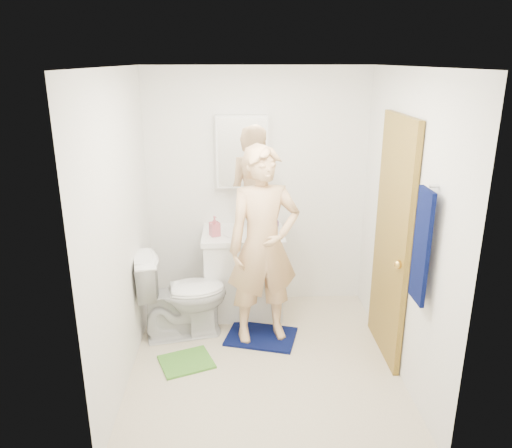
{
  "coord_description": "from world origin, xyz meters",
  "views": [
    {
      "loc": [
        -0.22,
        -3.66,
        2.45
      ],
      "look_at": [
        -0.05,
        0.25,
        1.15
      ],
      "focal_mm": 35.0,
      "sensor_mm": 36.0,
      "label": 1
    }
  ],
  "objects": [
    {
      "name": "towel_hook",
      "position": [
        1.07,
        -0.57,
        1.67
      ],
      "size": [
        0.06,
        0.02,
        0.02
      ],
      "primitive_type": "cylinder",
      "rotation": [
        0.0,
        1.57,
        0.0
      ],
      "color": "silver",
      "rests_on": "wall_right"
    },
    {
      "name": "man",
      "position": [
        0.02,
        0.39,
        0.91
      ],
      "size": [
        0.72,
        0.55,
        1.77
      ],
      "primitive_type": "imported",
      "rotation": [
        0.0,
        0.0,
        0.21
      ],
      "color": "#DDAF7C",
      "rests_on": "bath_mat"
    },
    {
      "name": "toilet",
      "position": [
        -0.72,
        0.48,
        0.41
      ],
      "size": [
        0.88,
        0.61,
        0.82
      ],
      "primitive_type": "imported",
      "rotation": [
        0.0,
        0.0,
        1.77
      ],
      "color": "white",
      "rests_on": "floor"
    },
    {
      "name": "bath_mat",
      "position": [
        -0.0,
        0.38,
        0.01
      ],
      "size": [
        0.71,
        0.59,
        0.02
      ],
      "primitive_type": "cube",
      "rotation": [
        0.0,
        0.0,
        -0.27
      ],
      "color": "#060E3E",
      "rests_on": "floor"
    },
    {
      "name": "wall_right",
      "position": [
        1.11,
        0.0,
        1.2
      ],
      "size": [
        0.02,
        2.4,
        2.4
      ],
      "primitive_type": "cube",
      "color": "white",
      "rests_on": "ground"
    },
    {
      "name": "wall_front",
      "position": [
        0.0,
        -1.21,
        1.2
      ],
      "size": [
        2.2,
        0.02,
        2.4
      ],
      "primitive_type": "cube",
      "color": "white",
      "rests_on": "ground"
    },
    {
      "name": "mirror_panel",
      "position": [
        -0.15,
        1.08,
        1.6
      ],
      "size": [
        0.46,
        0.01,
        0.66
      ],
      "primitive_type": "cube",
      "color": "white",
      "rests_on": "wall_back"
    },
    {
      "name": "sink_basin",
      "position": [
        -0.15,
        0.91,
        0.84
      ],
      "size": [
        0.4,
        0.4,
        0.03
      ],
      "primitive_type": "cylinder",
      "color": "white",
      "rests_on": "countertop"
    },
    {
      "name": "wall_back",
      "position": [
        0.0,
        1.21,
        1.2
      ],
      "size": [
        2.2,
        0.02,
        2.4
      ],
      "primitive_type": "cube",
      "color": "white",
      "rests_on": "ground"
    },
    {
      "name": "towel",
      "position": [
        1.03,
        -0.57,
        1.25
      ],
      "size": [
        0.03,
        0.24,
        0.8
      ],
      "primitive_type": "cube",
      "color": "#060E3E",
      "rests_on": "wall_right"
    },
    {
      "name": "green_rug",
      "position": [
        -0.66,
        0.01,
        0.01
      ],
      "size": [
        0.52,
        0.49,
        0.02
      ],
      "primitive_type": "cube",
      "rotation": [
        0.0,
        0.0,
        0.37
      ],
      "color": "#509832",
      "rests_on": "floor"
    },
    {
      "name": "wall_left",
      "position": [
        -1.11,
        0.0,
        1.2
      ],
      "size": [
        0.02,
        2.4,
        2.4
      ],
      "primitive_type": "cube",
      "color": "white",
      "rests_on": "ground"
    },
    {
      "name": "ceiling",
      "position": [
        0.0,
        0.0,
        2.41
      ],
      "size": [
        2.2,
        2.4,
        0.02
      ],
      "primitive_type": "cube",
      "color": "white",
      "rests_on": "ground"
    },
    {
      "name": "door_knob",
      "position": [
        1.03,
        -0.17,
        0.95
      ],
      "size": [
        0.07,
        0.07,
        0.07
      ],
      "primitive_type": "sphere",
      "color": "gold",
      "rests_on": "door"
    },
    {
      "name": "floor",
      "position": [
        0.0,
        0.0,
        -0.01
      ],
      "size": [
        2.2,
        2.4,
        0.02
      ],
      "primitive_type": "cube",
      "color": "beige",
      "rests_on": "ground"
    },
    {
      "name": "faucet",
      "position": [
        -0.15,
        1.09,
        0.91
      ],
      "size": [
        0.03,
        0.03,
        0.12
      ],
      "primitive_type": "cylinder",
      "color": "silver",
      "rests_on": "countertop"
    },
    {
      "name": "door",
      "position": [
        1.07,
        0.15,
        1.02
      ],
      "size": [
        0.05,
        0.8,
        2.05
      ],
      "primitive_type": "cube",
      "color": "olive",
      "rests_on": "ground"
    },
    {
      "name": "vanity_cabinet",
      "position": [
        -0.15,
        0.91,
        0.4
      ],
      "size": [
        0.75,
        0.55,
        0.8
      ],
      "primitive_type": "cube",
      "color": "white",
      "rests_on": "floor"
    },
    {
      "name": "countertop",
      "position": [
        -0.15,
        0.91,
        0.83
      ],
      "size": [
        0.79,
        0.59,
        0.05
      ],
      "primitive_type": "cube",
      "color": "white",
      "rests_on": "vanity_cabinet"
    },
    {
      "name": "medicine_cabinet",
      "position": [
        -0.15,
        1.14,
        1.6
      ],
      "size": [
        0.5,
        0.12,
        0.7
      ],
      "primitive_type": "cube",
      "color": "white",
      "rests_on": "wall_back"
    },
    {
      "name": "toothbrush_cup",
      "position": [
        0.15,
        1.0,
        0.89
      ],
      "size": [
        0.12,
        0.12,
        0.09
      ],
      "primitive_type": "imported",
      "rotation": [
        0.0,
        0.0,
        0.06
      ],
      "color": "#833D87",
      "rests_on": "countertop"
    },
    {
      "name": "soap_dispenser",
      "position": [
        -0.42,
        0.83,
        0.95
      ],
      "size": [
        0.12,
        0.12,
        0.19
      ],
      "primitive_type": "imported",
      "rotation": [
        0.0,
        0.0,
        0.43
      ],
      "color": "#C05967",
      "rests_on": "countertop"
    }
  ]
}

